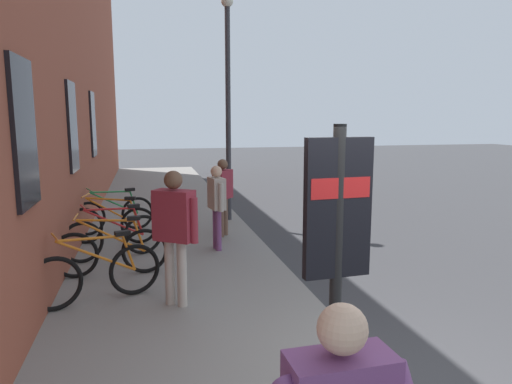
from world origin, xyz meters
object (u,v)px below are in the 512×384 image
object	(u,v)px
bicycle_beside_lamp	(112,224)
transit_info_sign	(337,227)
pedestrian_by_facade	(175,224)
bicycle_nearest_sign	(114,214)
bicycle_under_window	(114,237)
bicycle_mid_rack	(97,274)
pedestrian_near_bus	(217,199)
street_lamp	(228,90)
bicycle_by_door	(111,251)
pedestrian_crossing_street	(223,189)

from	to	relation	value
bicycle_beside_lamp	transit_info_sign	world-z (taller)	transit_info_sign
pedestrian_by_facade	bicycle_nearest_sign	bearing A→B (deg)	13.46
bicycle_under_window	transit_info_sign	xyz separation A→B (m)	(-4.99, -2.03, 1.21)
bicycle_under_window	bicycle_beside_lamp	xyz separation A→B (m)	(1.01, 0.09, 0.00)
bicycle_mid_rack	pedestrian_near_bus	bearing A→B (deg)	-41.95
bicycle_nearest_sign	street_lamp	world-z (taller)	street_lamp
bicycle_by_door	pedestrian_by_facade	world-z (taller)	pedestrian_by_facade
pedestrian_near_bus	pedestrian_crossing_street	bearing A→B (deg)	-15.73
bicycle_nearest_sign	pedestrian_crossing_street	distance (m)	2.46
transit_info_sign	pedestrian_by_facade	bearing A→B (deg)	22.79
bicycle_mid_rack	pedestrian_by_facade	world-z (taller)	pedestrian_by_facade
bicycle_under_window	pedestrian_near_bus	bearing A→B (deg)	-85.65
bicycle_nearest_sign	pedestrian_by_facade	bearing A→B (deg)	-166.54
bicycle_under_window	transit_info_sign	size ratio (longest dim) A/B	0.71
bicycle_mid_rack	transit_info_sign	size ratio (longest dim) A/B	0.70
bicycle_by_door	street_lamp	xyz separation A→B (m)	(3.59, -2.50, 2.68)
bicycle_mid_rack	pedestrian_by_facade	xyz separation A→B (m)	(-0.33, -1.02, 0.70)
bicycle_under_window	pedestrian_by_facade	size ratio (longest dim) A/B	0.96
street_lamp	bicycle_under_window	bearing A→B (deg)	136.61
bicycle_by_door	bicycle_beside_lamp	bearing A→B (deg)	2.91
transit_info_sign	street_lamp	size ratio (longest dim) A/B	0.46
bicycle_nearest_sign	pedestrian_crossing_street	xyz separation A→B (m)	(-0.84, -2.23, 0.59)
pedestrian_near_bus	pedestrian_crossing_street	distance (m)	1.02
bicycle_mid_rack	bicycle_by_door	world-z (taller)	same
bicycle_mid_rack	transit_info_sign	bearing A→B (deg)	-144.40
bicycle_by_door	pedestrian_by_facade	bearing A→B (deg)	-147.17
bicycle_beside_lamp	pedestrian_by_facade	distance (m)	3.58
bicycle_by_door	bicycle_under_window	world-z (taller)	same
bicycle_under_window	pedestrian_by_facade	bearing A→B (deg)	-158.65
bicycle_mid_rack	pedestrian_near_bus	world-z (taller)	pedestrian_near_bus
bicycle_beside_lamp	pedestrian_near_bus	distance (m)	2.20
transit_info_sign	pedestrian_near_bus	xyz separation A→B (m)	(5.13, 0.19, -0.64)
pedestrian_near_bus	street_lamp	size ratio (longest dim) A/B	0.30
bicycle_mid_rack	bicycle_nearest_sign	world-z (taller)	same
bicycle_mid_rack	bicycle_under_window	bearing A→B (deg)	-2.82
transit_info_sign	pedestrian_near_bus	distance (m)	5.17
transit_info_sign	street_lamp	world-z (taller)	street_lamp
bicycle_by_door	bicycle_beside_lamp	size ratio (longest dim) A/B	1.01
bicycle_beside_lamp	pedestrian_by_facade	world-z (taller)	pedestrian_by_facade
bicycle_by_door	bicycle_nearest_sign	world-z (taller)	same
bicycle_nearest_sign	pedestrian_by_facade	size ratio (longest dim) A/B	0.95
bicycle_by_door	pedestrian_by_facade	size ratio (longest dim) A/B	0.99
pedestrian_crossing_street	pedestrian_by_facade	bearing A→B (deg)	160.99
bicycle_beside_lamp	pedestrian_crossing_street	world-z (taller)	pedestrian_crossing_street
bicycle_by_door	bicycle_nearest_sign	distance (m)	2.91
pedestrian_near_bus	street_lamp	world-z (taller)	street_lamp
pedestrian_crossing_street	street_lamp	size ratio (longest dim) A/B	0.31
pedestrian_near_bus	street_lamp	distance (m)	3.35
bicycle_mid_rack	pedestrian_crossing_street	bearing A→B (deg)	-35.19
bicycle_mid_rack	street_lamp	bearing A→B (deg)	-29.19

